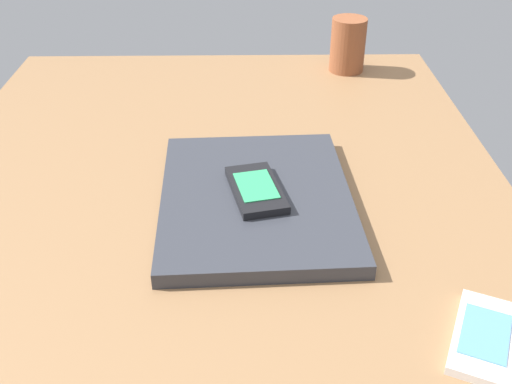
# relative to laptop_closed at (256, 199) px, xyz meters

# --- Properties ---
(desk_surface) EXTENTS (1.20, 0.80, 0.03)m
(desk_surface) POSITION_rel_laptop_closed_xyz_m (0.06, -0.05, -0.02)
(desk_surface) COLOR olive
(desk_surface) RESTS_ON ground
(laptop_closed) EXTENTS (0.31, 0.25, 0.02)m
(laptop_closed) POSITION_rel_laptop_closed_xyz_m (0.00, 0.00, 0.00)
(laptop_closed) COLOR #33353D
(laptop_closed) RESTS_ON desk_surface
(cell_phone_on_laptop) EXTENTS (0.12, 0.08, 0.01)m
(cell_phone_on_laptop) POSITION_rel_laptop_closed_xyz_m (0.00, 0.00, 0.02)
(cell_phone_on_laptop) COLOR black
(cell_phone_on_laptop) RESTS_ON laptop_closed
(cell_phone_on_desk) EXTENTS (0.12, 0.10, 0.01)m
(cell_phone_on_desk) POSITION_rel_laptop_closed_xyz_m (0.23, 0.21, -0.00)
(cell_phone_on_desk) COLOR silver
(cell_phone_on_desk) RESTS_ON desk_surface
(pen_cup) EXTENTS (0.07, 0.07, 0.10)m
(pen_cup) POSITION_rel_laptop_closed_xyz_m (-0.46, 0.18, 0.04)
(pen_cup) COLOR brown
(pen_cup) RESTS_ON desk_surface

